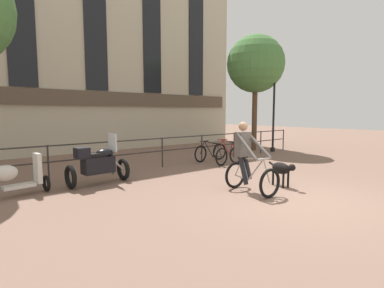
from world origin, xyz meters
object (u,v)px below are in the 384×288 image
object	(u,v)px
parked_bicycle_mid_left	(228,152)
parked_scooter	(16,177)
street_lamp	(274,98)
parked_motorcycle	(98,164)
cyclist_with_bike	(248,161)
parked_bicycle_near_lamp	(211,155)
dog	(282,169)

from	to	relation	value
parked_bicycle_mid_left	parked_scooter	size ratio (longest dim) A/B	0.90
parked_scooter	street_lamp	bearing A→B (deg)	-91.03
parked_motorcycle	parked_scooter	bearing A→B (deg)	85.60
cyclist_with_bike	street_lamp	bearing A→B (deg)	34.55
parked_scooter	street_lamp	world-z (taller)	street_lamp
parked_scooter	parked_bicycle_mid_left	bearing A→B (deg)	-93.48
parked_bicycle_near_lamp	street_lamp	xyz separation A→B (m)	(4.84, 0.64, 2.27)
parked_bicycle_near_lamp	parked_scooter	distance (m)	6.43
parked_bicycle_near_lamp	parked_scooter	xyz separation A→B (m)	(-6.42, -0.30, 0.10)
parked_motorcycle	parked_bicycle_near_lamp	world-z (taller)	parked_motorcycle
parked_bicycle_near_lamp	parked_bicycle_mid_left	distance (m)	0.92
street_lamp	parked_bicycle_mid_left	bearing A→B (deg)	-170.66
cyclist_with_bike	dog	distance (m)	1.15
dog	parked_scooter	xyz separation A→B (m)	(-5.46, 3.37, -0.00)
parked_bicycle_mid_left	street_lamp	distance (m)	4.58
parked_motorcycle	street_lamp	distance (m)	9.64
parked_motorcycle	street_lamp	world-z (taller)	street_lamp
parked_bicycle_near_lamp	street_lamp	size ratio (longest dim) A/B	0.25
cyclist_with_bike	parked_motorcycle	xyz separation A→B (m)	(-2.49, 3.05, -0.20)
dog	street_lamp	world-z (taller)	street_lamp
parked_motorcycle	parked_bicycle_near_lamp	xyz separation A→B (m)	(4.53, 0.37, -0.20)
cyclist_with_bike	parked_bicycle_near_lamp	xyz separation A→B (m)	(2.04, 3.41, -0.41)
dog	parked_motorcycle	distance (m)	4.86
parked_bicycle_mid_left	street_lamp	size ratio (longest dim) A/B	0.25
parked_bicycle_near_lamp	parked_bicycle_mid_left	size ratio (longest dim) A/B	0.97
parked_motorcycle	cyclist_with_bike	bearing A→B (deg)	-143.11
parked_motorcycle	street_lamp	xyz separation A→B (m)	(9.36, 1.01, 2.07)
dog	cyclist_with_bike	bearing A→B (deg)	-179.62
cyclist_with_bike	parked_bicycle_mid_left	xyz separation A→B (m)	(2.96, 3.41, -0.41)
cyclist_with_bike	dog	bearing A→B (deg)	-9.45
dog	parked_bicycle_near_lamp	bearing A→B (deg)	89.22
parked_motorcycle	parked_scooter	xyz separation A→B (m)	(-1.89, 0.07, -0.10)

